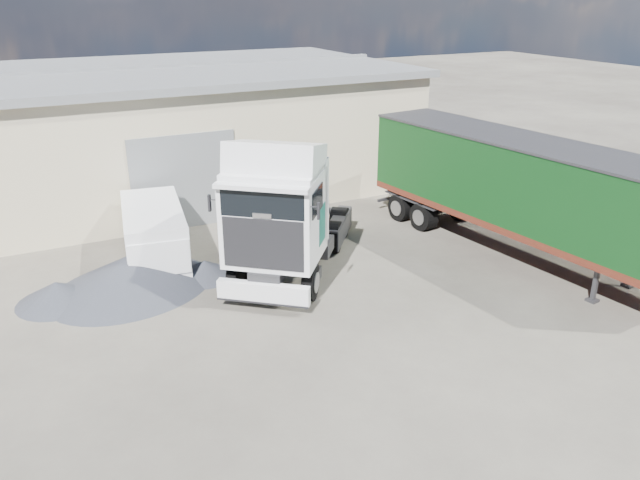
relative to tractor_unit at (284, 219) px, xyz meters
name	(u,v)px	position (x,y,z in m)	size (l,w,h in m)	color
ground	(366,333)	(0.53, -4.14, -1.97)	(120.00, 120.00, 0.00)	black
warehouse	(51,138)	(-5.46, 11.85, 0.69)	(30.60, 12.60, 5.42)	#B8B18D
brick_boundary_wall	(531,177)	(12.03, 1.86, -0.72)	(0.35, 26.00, 2.50)	#964626
tractor_unit	(284,219)	(0.00, 0.00, 0.00)	(6.37, 6.96, 4.68)	black
box_trailer	(516,185)	(7.82, -1.60, 0.47)	(3.94, 12.22, 3.99)	#2D2D30
panel_van	(155,235)	(-3.33, 3.03, -1.00)	(2.55, 4.81, 1.87)	black
gravel_heap	(128,273)	(-4.55, 1.44, -1.46)	(7.24, 6.88, 1.09)	#20232B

